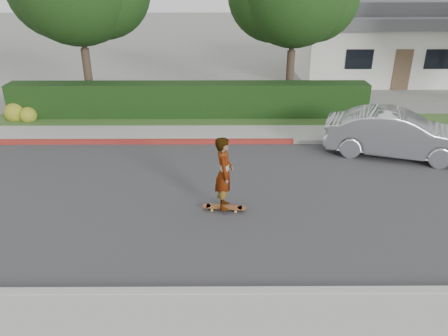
# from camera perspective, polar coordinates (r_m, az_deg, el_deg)

# --- Properties ---
(ground) EXTENTS (120.00, 120.00, 0.00)m
(ground) POSITION_cam_1_polar(r_m,az_deg,el_deg) (12.29, 7.24, -3.68)
(ground) COLOR slate
(ground) RESTS_ON ground
(road) EXTENTS (60.00, 8.00, 0.01)m
(road) POSITION_cam_1_polar(r_m,az_deg,el_deg) (12.29, 7.24, -3.66)
(road) COLOR #2D2D30
(road) RESTS_ON ground
(curb_near) EXTENTS (60.00, 0.20, 0.15)m
(curb_near) POSITION_cam_1_polar(r_m,az_deg,el_deg) (8.88, 10.59, -15.72)
(curb_near) COLOR #9E9E99
(curb_near) RESTS_ON ground
(sidewalk_near) EXTENTS (60.00, 1.60, 0.12)m
(sidewalk_near) POSITION_cam_1_polar(r_m,az_deg,el_deg) (8.23, 11.73, -19.80)
(sidewalk_near) COLOR gray
(sidewalk_near) RESTS_ON ground
(curb_far) EXTENTS (60.00, 0.20, 0.15)m
(curb_far) POSITION_cam_1_polar(r_m,az_deg,el_deg) (15.97, 5.48, 3.47)
(curb_far) COLOR #9E9E99
(curb_far) RESTS_ON ground
(curb_red_section) EXTENTS (12.00, 0.21, 0.15)m
(curb_red_section) POSITION_cam_1_polar(r_m,az_deg,el_deg) (16.25, -12.38, 3.38)
(curb_red_section) COLOR maroon
(curb_red_section) RESTS_ON ground
(sidewalk_far) EXTENTS (60.00, 1.60, 0.12)m
(sidewalk_far) POSITION_cam_1_polar(r_m,az_deg,el_deg) (16.82, 5.19, 4.51)
(sidewalk_far) COLOR gray
(sidewalk_far) RESTS_ON ground
(planting_strip) EXTENTS (60.00, 1.60, 0.10)m
(planting_strip) POSITION_cam_1_polar(r_m,az_deg,el_deg) (18.33, 4.74, 6.17)
(planting_strip) COLOR #2D4C1E
(planting_strip) RESTS_ON ground
(hedge) EXTENTS (15.00, 1.00, 1.50)m
(hedge) POSITION_cam_1_polar(r_m,az_deg,el_deg) (18.68, -4.65, 8.77)
(hedge) COLOR black
(hedge) RESTS_ON ground
(flowering_shrub) EXTENTS (1.40, 1.00, 0.90)m
(flowering_shrub) POSITION_cam_1_polar(r_m,az_deg,el_deg) (20.14, -25.14, 6.45)
(flowering_shrub) COLOR #2D4C19
(flowering_shrub) RESTS_ON ground
(house) EXTENTS (10.60, 8.60, 4.30)m
(house) POSITION_cam_1_polar(r_m,az_deg,el_deg) (28.66, 20.03, 15.63)
(house) COLOR beige
(house) RESTS_ON ground
(skateboard) EXTENTS (1.18, 0.36, 0.11)m
(skateboard) POSITION_cam_1_polar(r_m,az_deg,el_deg) (11.44, 0.01, -5.14)
(skateboard) COLOR gold
(skateboard) RESTS_ON ground
(skateboarder) EXTENTS (0.47, 0.71, 1.93)m
(skateboarder) POSITION_cam_1_polar(r_m,az_deg,el_deg) (10.99, 0.02, -0.68)
(skateboarder) COLOR white
(skateboarder) RESTS_ON skateboard
(car_silver) EXTENTS (4.94, 3.00, 1.54)m
(car_silver) POSITION_cam_1_polar(r_m,az_deg,el_deg) (15.71, 21.59, 4.16)
(car_silver) COLOR #B9BAC1
(car_silver) RESTS_ON ground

